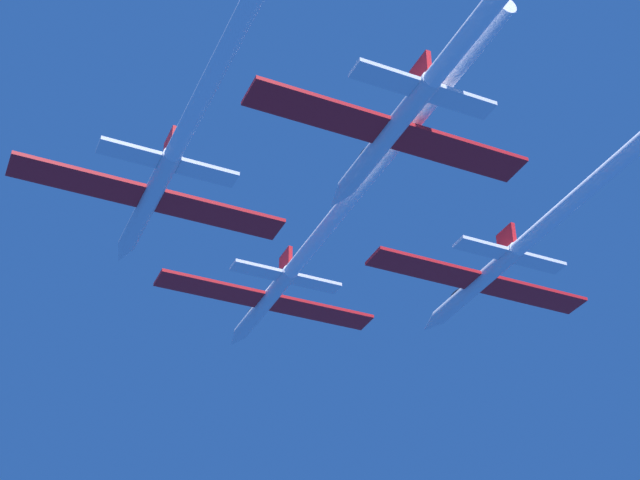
# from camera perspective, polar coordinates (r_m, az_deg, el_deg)

# --- Properties ---
(jet_lead) EXTENTS (17.79, 42.42, 2.95)m
(jet_lead) POSITION_cam_1_polar(r_m,az_deg,el_deg) (67.90, -0.31, -0.10)
(jet_lead) COLOR white
(jet_left_wing) EXTENTS (17.79, 48.49, 2.95)m
(jet_left_wing) POSITION_cam_1_polar(r_m,az_deg,el_deg) (52.75, -6.58, 9.48)
(jet_left_wing) COLOR white
(jet_right_wing) EXTENTS (17.79, 50.26, 2.95)m
(jet_right_wing) POSITION_cam_1_polar(r_m,az_deg,el_deg) (63.03, 15.72, 2.98)
(jet_right_wing) COLOR white
(jet_slot) EXTENTS (17.79, 44.23, 2.95)m
(jet_slot) POSITION_cam_1_polar(r_m,az_deg,el_deg) (50.09, 9.77, 13.17)
(jet_slot) COLOR white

